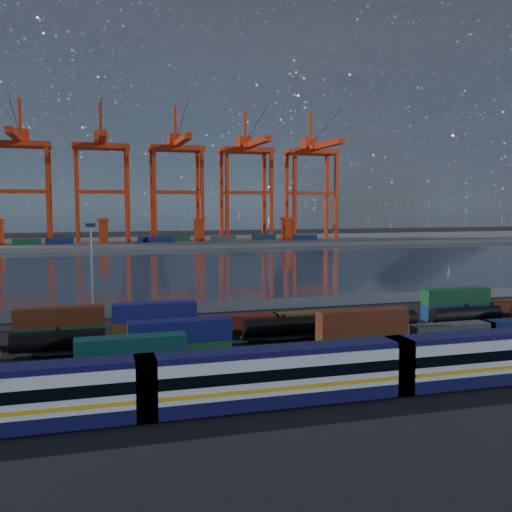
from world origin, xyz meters
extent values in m
plane|color=black|center=(0.00, 0.00, 0.00)|extent=(700.00, 700.00, 0.00)
plane|color=#2B313E|center=(0.00, 105.00, 0.01)|extent=(700.00, 700.00, 0.00)
cube|color=#514F4C|center=(0.00, 210.00, 1.00)|extent=(700.00, 70.00, 2.00)
cone|color=#1E2630|center=(-200.00, 1600.00, 260.00)|extent=(1100.00, 1100.00, 520.00)
cone|color=#1E2630|center=(200.00, 1600.00, 230.00)|extent=(1040.00, 1040.00, 460.00)
cone|color=#1E2630|center=(600.00, 1600.00, 190.00)|extent=(960.00, 960.00, 380.00)
cone|color=#1E2630|center=(950.00, 1600.00, 150.00)|extent=(840.00, 840.00, 300.00)
cube|color=black|center=(-28.59, -21.74, 0.39)|extent=(3.35, 2.23, 0.78)
cube|color=silver|center=(-12.37, -21.74, 3.24)|extent=(27.93, 3.35, 4.25)
cube|color=#0F0F39|center=(-12.37, -21.74, 1.01)|extent=(27.93, 3.42, 1.34)
cube|color=#0F0F39|center=(-12.37, -21.74, 5.64)|extent=(27.93, 3.02, 0.56)
cube|color=gold|center=(-12.37, -21.74, 2.35)|extent=(27.96, 3.45, 0.40)
cube|color=black|center=(-12.37, -21.74, 3.69)|extent=(27.96, 3.45, 1.12)
cube|color=black|center=(-22.14, -21.74, 0.39)|extent=(3.35, 2.23, 0.78)
cube|color=black|center=(-2.59, -21.74, 0.39)|extent=(3.35, 2.23, 0.78)
cube|color=silver|center=(13.63, -21.74, 3.24)|extent=(27.93, 3.35, 4.25)
cube|color=#0F0F39|center=(13.63, -21.74, 1.01)|extent=(27.93, 3.42, 1.34)
cube|color=#0F0F39|center=(13.63, -21.74, 5.64)|extent=(27.93, 3.02, 0.56)
cube|color=gold|center=(13.63, -21.74, 2.35)|extent=(27.96, 3.45, 0.40)
cube|color=black|center=(13.63, -21.74, 3.69)|extent=(27.96, 3.45, 1.12)
cube|color=black|center=(3.86, -21.74, 0.39)|extent=(3.35, 2.23, 0.78)
cube|color=#0C3240|center=(-38.33, -10.13, 1.32)|extent=(12.14, 2.47, 2.63)
cube|color=#101C52|center=(-25.89, -10.13, 1.32)|extent=(12.14, 2.47, 2.63)
cube|color=#0B3A38|center=(-25.89, -10.13, 3.95)|extent=(12.14, 2.47, 2.63)
cube|color=#0F114F|center=(-13.41, -10.13, 1.32)|extent=(12.14, 2.47, 2.63)
cube|color=navy|center=(-0.37, -10.13, 1.32)|extent=(12.14, 2.47, 2.63)
cube|color=#0B393A|center=(12.68, -10.13, 1.32)|extent=(12.14, 2.47, 2.63)
cube|color=#15511E|center=(-19.54, -3.92, 1.38)|extent=(12.75, 2.59, 2.76)
cube|color=#0F144F|center=(-19.54, -3.92, 4.14)|extent=(12.75, 2.59, 2.76)
cube|color=#4D2D0F|center=(5.38, -3.92, 1.38)|extent=(12.75, 2.59, 2.76)
cube|color=#5A2112|center=(5.38, -3.92, 4.14)|extent=(12.75, 2.59, 2.76)
cube|color=#3A3D3F|center=(19.55, -3.92, 1.38)|extent=(12.75, 2.59, 2.76)
cube|color=#124724|center=(-34.49, 10.70, 1.33)|extent=(12.26, 2.49, 2.66)
cube|color=#4C1F0F|center=(-34.49, 10.70, 3.98)|extent=(12.26, 2.49, 2.66)
cube|color=#583811|center=(-21.16, 10.70, 1.33)|extent=(12.26, 2.49, 2.66)
cube|color=navy|center=(-21.16, 10.70, 3.98)|extent=(12.26, 2.49, 2.66)
cube|color=#56140D|center=(-8.22, 10.70, 1.33)|extent=(12.26, 2.49, 2.66)
cube|color=#583811|center=(3.61, 10.70, 1.33)|extent=(12.26, 2.49, 2.66)
cube|color=navy|center=(30.46, 10.70, 1.33)|extent=(12.26, 2.49, 2.66)
cube|color=#144B22|center=(30.46, 10.70, 3.98)|extent=(12.26, 2.49, 2.66)
cylinder|color=black|center=(-34.33, 4.01, 2.09)|extent=(11.84, 2.64, 2.64)
cylinder|color=black|center=(-34.33, 4.01, 3.55)|extent=(0.73, 0.73, 0.46)
cube|color=black|center=(-34.33, 4.01, 0.64)|extent=(12.30, 1.82, 0.36)
cube|color=black|center=(-38.43, 4.01, 0.27)|extent=(2.28, 1.64, 0.55)
cube|color=black|center=(-30.23, 4.01, 0.27)|extent=(2.28, 1.64, 0.55)
cylinder|color=black|center=(-18.83, 4.01, 2.09)|extent=(11.84, 2.64, 2.64)
cylinder|color=black|center=(-18.83, 4.01, 3.55)|extent=(0.73, 0.73, 0.46)
cube|color=black|center=(-18.83, 4.01, 0.64)|extent=(12.30, 1.82, 0.36)
cube|color=black|center=(-22.93, 4.01, 0.27)|extent=(2.28, 1.64, 0.55)
cube|color=black|center=(-14.73, 4.01, 0.27)|extent=(2.28, 1.64, 0.55)
cylinder|color=black|center=(-3.33, 4.01, 2.09)|extent=(11.84, 2.64, 2.64)
cylinder|color=black|center=(-3.33, 4.01, 3.55)|extent=(0.73, 0.73, 0.46)
cube|color=black|center=(-3.33, 4.01, 0.64)|extent=(12.30, 1.82, 0.36)
cube|color=black|center=(-7.43, 4.01, 0.27)|extent=(2.28, 1.64, 0.55)
cube|color=black|center=(0.77, 4.01, 0.27)|extent=(2.28, 1.64, 0.55)
cylinder|color=black|center=(12.17, 4.01, 2.09)|extent=(11.84, 2.64, 2.64)
cylinder|color=black|center=(12.17, 4.01, 3.55)|extent=(0.73, 0.73, 0.46)
cube|color=black|center=(12.17, 4.01, 0.64)|extent=(12.30, 1.82, 0.36)
cube|color=black|center=(8.07, 4.01, 0.27)|extent=(2.28, 1.64, 0.55)
cube|color=black|center=(16.27, 4.01, 0.27)|extent=(2.28, 1.64, 0.55)
cylinder|color=black|center=(27.67, 4.01, 2.09)|extent=(11.84, 2.64, 2.64)
cylinder|color=black|center=(27.67, 4.01, 3.55)|extent=(0.73, 0.73, 0.46)
cube|color=black|center=(27.67, 4.01, 0.64)|extent=(12.30, 1.82, 0.36)
cube|color=black|center=(23.57, 4.01, 0.27)|extent=(2.28, 1.64, 0.55)
cube|color=black|center=(31.77, 4.01, 0.27)|extent=(2.28, 1.64, 0.55)
cube|color=#595B5E|center=(0.00, 28.00, 1.00)|extent=(160.00, 0.06, 2.00)
cylinder|color=slate|center=(-40.00, 28.00, 1.10)|extent=(0.12, 0.12, 2.20)
cylinder|color=slate|center=(-30.00, 28.00, 1.10)|extent=(0.12, 0.12, 2.20)
cylinder|color=slate|center=(-20.00, 28.00, 1.10)|extent=(0.12, 0.12, 2.20)
cylinder|color=slate|center=(-10.00, 28.00, 1.10)|extent=(0.12, 0.12, 2.20)
cylinder|color=slate|center=(0.00, 28.00, 1.10)|extent=(0.12, 0.12, 2.20)
cylinder|color=slate|center=(10.00, 28.00, 1.10)|extent=(0.12, 0.12, 2.20)
cylinder|color=slate|center=(20.00, 28.00, 1.10)|extent=(0.12, 0.12, 2.20)
cylinder|color=slate|center=(30.00, 28.00, 1.10)|extent=(0.12, 0.12, 2.20)
cylinder|color=slate|center=(40.00, 28.00, 1.10)|extent=(0.12, 0.12, 2.20)
cylinder|color=slate|center=(50.00, 28.00, 1.10)|extent=(0.12, 0.12, 2.20)
cylinder|color=slate|center=(-30.00, 26.00, 8.00)|extent=(0.36, 0.36, 16.00)
cube|color=black|center=(-30.00, 26.00, 16.30)|extent=(1.60, 0.40, 0.60)
cube|color=red|center=(-48.64, 198.80, 23.23)|extent=(1.65, 1.65, 46.47)
cube|color=red|center=(-48.64, 211.20, 23.23)|extent=(1.65, 1.65, 46.47)
cube|color=red|center=(-60.00, 198.80, 25.56)|extent=(22.72, 1.45, 1.45)
cube|color=red|center=(-60.00, 211.20, 25.56)|extent=(22.72, 1.45, 1.45)
cube|color=red|center=(-60.00, 205.00, 46.47)|extent=(25.81, 14.46, 2.27)
cube|color=red|center=(-60.00, 192.61, 48.53)|extent=(3.10, 49.56, 2.58)
cube|color=red|center=(-60.00, 209.13, 51.11)|extent=(6.20, 8.26, 5.16)
cube|color=red|center=(-60.00, 207.07, 58.86)|extent=(1.24, 1.24, 16.52)
cylinder|color=black|center=(-60.00, 190.13, 55.76)|extent=(0.25, 42.50, 14.02)
cube|color=red|center=(-36.36, 198.80, 23.23)|extent=(1.65, 1.65, 46.47)
cube|color=red|center=(-36.36, 211.20, 23.23)|extent=(1.65, 1.65, 46.47)
cube|color=red|center=(-13.64, 198.80, 23.23)|extent=(1.65, 1.65, 46.47)
cube|color=red|center=(-13.64, 211.20, 23.23)|extent=(1.65, 1.65, 46.47)
cube|color=red|center=(-25.00, 198.80, 25.56)|extent=(22.72, 1.45, 1.45)
cube|color=red|center=(-25.00, 211.20, 25.56)|extent=(22.72, 1.45, 1.45)
cube|color=red|center=(-25.00, 205.00, 46.47)|extent=(25.81, 14.46, 2.27)
cube|color=red|center=(-25.00, 192.61, 48.53)|extent=(3.10, 49.56, 2.58)
cube|color=red|center=(-25.00, 209.13, 51.11)|extent=(6.20, 8.26, 5.16)
cube|color=red|center=(-25.00, 207.07, 58.86)|extent=(1.24, 1.24, 16.52)
cylinder|color=black|center=(-25.00, 190.13, 55.76)|extent=(0.25, 42.50, 14.02)
cube|color=red|center=(-1.36, 198.80, 23.23)|extent=(1.65, 1.65, 46.47)
cube|color=red|center=(-1.36, 211.20, 23.23)|extent=(1.65, 1.65, 46.47)
cube|color=red|center=(21.36, 198.80, 23.23)|extent=(1.65, 1.65, 46.47)
cube|color=red|center=(21.36, 211.20, 23.23)|extent=(1.65, 1.65, 46.47)
cube|color=red|center=(10.00, 198.80, 25.56)|extent=(22.72, 1.45, 1.45)
cube|color=red|center=(10.00, 211.20, 25.56)|extent=(22.72, 1.45, 1.45)
cube|color=red|center=(10.00, 205.00, 46.47)|extent=(25.81, 14.46, 2.27)
cube|color=red|center=(10.00, 192.61, 48.53)|extent=(3.10, 49.56, 2.58)
cube|color=red|center=(10.00, 209.13, 51.11)|extent=(6.20, 8.26, 5.16)
cube|color=red|center=(10.00, 207.07, 58.86)|extent=(1.24, 1.24, 16.52)
cylinder|color=black|center=(10.00, 190.13, 55.76)|extent=(0.25, 42.50, 14.02)
cube|color=red|center=(33.64, 198.80, 23.23)|extent=(1.65, 1.65, 46.47)
cube|color=red|center=(33.64, 211.20, 23.23)|extent=(1.65, 1.65, 46.47)
cube|color=red|center=(56.36, 198.80, 23.23)|extent=(1.65, 1.65, 46.47)
cube|color=red|center=(56.36, 211.20, 23.23)|extent=(1.65, 1.65, 46.47)
cube|color=red|center=(45.00, 198.80, 25.56)|extent=(22.72, 1.45, 1.45)
cube|color=red|center=(45.00, 211.20, 25.56)|extent=(22.72, 1.45, 1.45)
cube|color=red|center=(45.00, 205.00, 46.47)|extent=(25.81, 14.46, 2.27)
cube|color=red|center=(45.00, 192.61, 48.53)|extent=(3.10, 49.56, 2.58)
cube|color=red|center=(45.00, 209.13, 51.11)|extent=(6.20, 8.26, 5.16)
cube|color=red|center=(45.00, 207.07, 58.86)|extent=(1.24, 1.24, 16.52)
cylinder|color=black|center=(45.00, 190.13, 55.76)|extent=(0.25, 42.50, 14.02)
cube|color=red|center=(68.64, 198.80, 23.23)|extent=(1.65, 1.65, 46.47)
cube|color=red|center=(68.64, 211.20, 23.23)|extent=(1.65, 1.65, 46.47)
cube|color=red|center=(91.36, 198.80, 23.23)|extent=(1.65, 1.65, 46.47)
cube|color=red|center=(91.36, 211.20, 23.23)|extent=(1.65, 1.65, 46.47)
cube|color=red|center=(80.00, 198.80, 25.56)|extent=(22.72, 1.45, 1.45)
cube|color=red|center=(80.00, 211.20, 25.56)|extent=(22.72, 1.45, 1.45)
cube|color=red|center=(80.00, 205.00, 46.47)|extent=(25.81, 14.46, 2.27)
cube|color=red|center=(80.00, 192.61, 48.53)|extent=(3.10, 49.56, 2.58)
cube|color=red|center=(80.00, 209.13, 51.11)|extent=(6.20, 8.26, 5.16)
cube|color=red|center=(80.00, 207.07, 58.86)|extent=(1.24, 1.24, 16.52)
cylinder|color=black|center=(80.00, 190.13, 55.76)|extent=(0.25, 42.50, 14.02)
cube|color=navy|center=(0.66, 194.68, 3.30)|extent=(12.00, 2.44, 2.60)
cube|color=navy|center=(71.34, 190.93, 3.30)|extent=(12.00, 2.44, 2.60)
cube|color=navy|center=(-3.64, 196.08, 3.30)|extent=(12.00, 2.44, 2.60)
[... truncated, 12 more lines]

